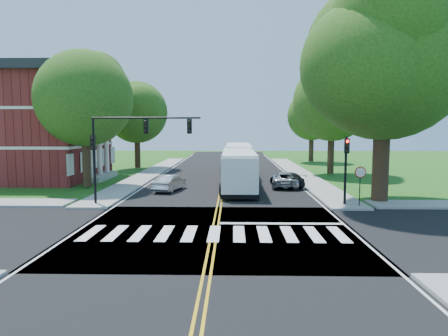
{
  "coord_description": "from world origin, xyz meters",
  "views": [
    {
      "loc": [
        0.9,
        -19.36,
        5.1
      ],
      "look_at": [
        0.3,
        7.47,
        2.4
      ],
      "focal_mm": 32.0,
      "sensor_mm": 36.0,
      "label": 1
    }
  ],
  "objects_px": {
    "bus_follow": "(239,158)",
    "suv": "(285,180)",
    "signal_ne": "(346,161)",
    "dark_sedan": "(287,179)",
    "signal_nw": "(129,139)",
    "bus_lead": "(239,169)",
    "hatchback": "(170,183)"
  },
  "relations": [
    {
      "from": "dark_sedan",
      "to": "signal_nw",
      "type": "bearing_deg",
      "value": 20.53
    },
    {
      "from": "signal_ne",
      "to": "dark_sedan",
      "type": "height_order",
      "value": "signal_ne"
    },
    {
      "from": "signal_ne",
      "to": "dark_sedan",
      "type": "relative_size",
      "value": 1.0
    },
    {
      "from": "suv",
      "to": "signal_ne",
      "type": "bearing_deg",
      "value": 114.36
    },
    {
      "from": "bus_lead",
      "to": "signal_ne",
      "type": "bearing_deg",
      "value": 132.21
    },
    {
      "from": "signal_nw",
      "to": "hatchback",
      "type": "bearing_deg",
      "value": 75.06
    },
    {
      "from": "bus_follow",
      "to": "suv",
      "type": "relative_size",
      "value": 2.69
    },
    {
      "from": "bus_lead",
      "to": "bus_follow",
      "type": "height_order",
      "value": "bus_follow"
    },
    {
      "from": "signal_nw",
      "to": "hatchback",
      "type": "height_order",
      "value": "signal_nw"
    },
    {
      "from": "bus_lead",
      "to": "dark_sedan",
      "type": "height_order",
      "value": "bus_lead"
    },
    {
      "from": "dark_sedan",
      "to": "bus_lead",
      "type": "bearing_deg",
      "value": -0.93
    },
    {
      "from": "signal_ne",
      "to": "bus_follow",
      "type": "bearing_deg",
      "value": 109.94
    },
    {
      "from": "signal_nw",
      "to": "signal_ne",
      "type": "relative_size",
      "value": 1.62
    },
    {
      "from": "hatchback",
      "to": "dark_sedan",
      "type": "bearing_deg",
      "value": -151.91
    },
    {
      "from": "signal_nw",
      "to": "dark_sedan",
      "type": "distance_m",
      "value": 14.87
    },
    {
      "from": "hatchback",
      "to": "dark_sedan",
      "type": "xyz_separation_m",
      "value": [
        9.83,
        2.56,
        -0.02
      ]
    },
    {
      "from": "dark_sedan",
      "to": "suv",
      "type": "bearing_deg",
      "value": 34.29
    },
    {
      "from": "bus_follow",
      "to": "dark_sedan",
      "type": "xyz_separation_m",
      "value": [
        4.08,
        -9.7,
        -1.08
      ]
    },
    {
      "from": "signal_ne",
      "to": "bus_follow",
      "type": "xyz_separation_m",
      "value": [
        -6.67,
        18.4,
        -1.23
      ]
    },
    {
      "from": "signal_nw",
      "to": "bus_follow",
      "type": "xyz_separation_m",
      "value": [
        7.38,
        18.41,
        -2.65
      ]
    },
    {
      "from": "bus_lead",
      "to": "signal_nw",
      "type": "bearing_deg",
      "value": 45.98
    },
    {
      "from": "signal_nw",
      "to": "hatchback",
      "type": "xyz_separation_m",
      "value": [
        1.64,
        6.14,
        -3.71
      ]
    },
    {
      "from": "bus_follow",
      "to": "bus_lead",
      "type": "bearing_deg",
      "value": 89.38
    },
    {
      "from": "bus_follow",
      "to": "hatchback",
      "type": "bearing_deg",
      "value": 65.09
    },
    {
      "from": "bus_lead",
      "to": "bus_follow",
      "type": "relative_size",
      "value": 0.98
    },
    {
      "from": "signal_ne",
      "to": "bus_follow",
      "type": "height_order",
      "value": "signal_ne"
    },
    {
      "from": "hatchback",
      "to": "suv",
      "type": "bearing_deg",
      "value": -153.14
    },
    {
      "from": "signal_ne",
      "to": "suv",
      "type": "height_order",
      "value": "signal_ne"
    },
    {
      "from": "hatchback",
      "to": "dark_sedan",
      "type": "distance_m",
      "value": 10.15
    },
    {
      "from": "bus_lead",
      "to": "suv",
      "type": "xyz_separation_m",
      "value": [
        4.01,
        0.92,
        -1.03
      ]
    },
    {
      "from": "signal_nw",
      "to": "signal_ne",
      "type": "height_order",
      "value": "signal_nw"
    },
    {
      "from": "signal_nw",
      "to": "bus_follow",
      "type": "relative_size",
      "value": 0.57
    }
  ]
}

